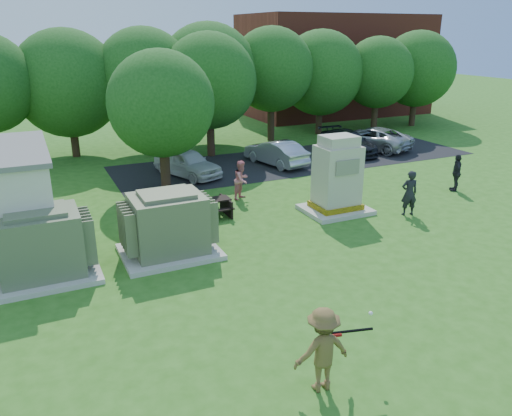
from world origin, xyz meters
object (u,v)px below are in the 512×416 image
car_silver_b (372,138)px  transformer_right (168,226)px  picnic_table (209,206)px  batter (322,350)px  car_dark (348,142)px  person_by_generator (409,193)px  car_white (187,163)px  person_walking_right (456,173)px  person_at_picnic (242,180)px  transformer_left (41,246)px  car_silver_a (276,153)px  generator_cabinet (337,179)px

car_silver_b → transformer_right: bearing=12.2°
picnic_table → batter: (-1.29, -10.08, 0.45)m
batter → car_dark: bearing=-121.9°
batter → person_by_generator: (8.33, 7.07, -0.01)m
car_silver_b → car_white: bearing=-15.0°
person_walking_right → car_dark: 8.07m
person_by_generator → picnic_table: bearing=-8.6°
person_by_generator → person_at_picnic: 6.76m
batter → person_by_generator: 10.93m
car_dark → car_silver_b: bearing=9.6°
batter → person_at_picnic: (3.32, 11.61, -0.07)m
picnic_table → person_at_picnic: 2.57m
picnic_table → person_by_generator: 7.67m
transformer_left → transformer_right: bearing=0.0°
picnic_table → person_by_generator: bearing=-23.1°
car_white → picnic_table: bearing=-121.3°
car_white → car_silver_b: car_white is taller
car_white → person_by_generator: bearing=-77.3°
person_by_generator → person_walking_right: bearing=-144.3°
car_white → car_silver_b: bearing=-16.6°
car_dark → car_silver_a: bearing=-170.7°
person_by_generator → car_silver_b: 11.46m
transformer_left → person_walking_right: size_ratio=1.82×
car_silver_a → picnic_table: bearing=33.3°
person_walking_right → car_silver_b: 8.50m
person_at_picnic → picnic_table: bearing=-178.6°
transformer_right → car_dark: bearing=35.0°
batter → car_white: batter is taller
batter → person_at_picnic: 12.08m
transformer_right → car_white: 9.12m
transformer_left → person_walking_right: 17.09m
transformer_left → car_silver_a: (11.91, 8.63, -0.32)m
car_white → car_silver_b: size_ratio=0.82×
generator_cabinet → person_by_generator: 2.79m
car_dark → person_walking_right: bearing=-86.9°
car_silver_a → car_dark: bearing=175.2°
transformer_right → generator_cabinet: (7.00, 1.12, 0.35)m
person_walking_right → picnic_table: bearing=-61.7°
picnic_table → car_silver_b: 14.56m
car_dark → car_silver_b: 1.92m
generator_cabinet → picnic_table: size_ratio=1.84×
generator_cabinet → car_white: 8.29m
person_by_generator → car_silver_a: (-1.11, 9.00, -0.23)m
generator_cabinet → person_walking_right: (6.35, 0.08, -0.50)m
batter → transformer_left: bearing=-53.5°
picnic_table → car_white: car_white is taller
person_at_picnic → batter: bearing=-141.6°
transformer_right → car_white: (3.30, 8.50, -0.30)m
generator_cabinet → car_dark: generator_cabinet is taller
transformer_left → generator_cabinet: size_ratio=0.99×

